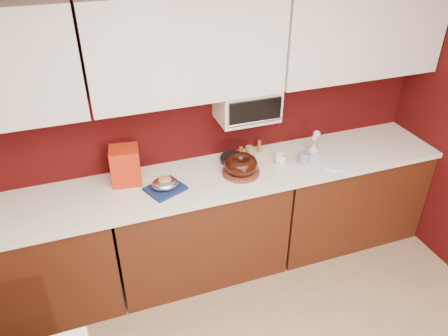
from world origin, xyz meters
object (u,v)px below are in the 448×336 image
(foil_ham_nest, at_px, (165,183))
(flower_vase, at_px, (313,148))
(bundt_cake, at_px, (241,165))
(blue_jar, at_px, (304,158))
(toaster_oven, at_px, (247,103))
(coffee_mug, at_px, (281,158))
(pandoro_box, at_px, (125,165))

(foil_ham_nest, bearing_deg, flower_vase, 4.42)
(bundt_cake, xyz_separation_m, flower_vase, (0.66, 0.08, -0.02))
(blue_jar, bearing_deg, foil_ham_nest, 179.66)
(blue_jar, bearing_deg, flower_vase, 36.88)
(bundt_cake, height_order, foil_ham_nest, bundt_cake)
(toaster_oven, xyz_separation_m, coffee_mug, (0.23, -0.16, -0.43))
(foil_ham_nest, distance_m, pandoro_box, 0.32)
(toaster_oven, height_order, blue_jar, toaster_oven)
(coffee_mug, relative_size, blue_jar, 0.92)
(bundt_cake, distance_m, coffee_mug, 0.35)
(foil_ham_nest, xyz_separation_m, pandoro_box, (-0.24, 0.20, 0.08))
(bundt_cake, relative_size, foil_ham_nest, 1.34)
(toaster_oven, xyz_separation_m, blue_jar, (0.40, -0.23, -0.43))
(pandoro_box, xyz_separation_m, blue_jar, (1.35, -0.20, -0.09))
(flower_vase, bearing_deg, pandoro_box, 176.09)
(flower_vase, bearing_deg, toaster_oven, 167.02)
(foil_ham_nest, height_order, flower_vase, flower_vase)
(pandoro_box, distance_m, blue_jar, 1.37)
(foil_ham_nest, relative_size, blue_jar, 1.94)
(coffee_mug, xyz_separation_m, blue_jar, (0.17, -0.06, 0.00))
(toaster_oven, distance_m, bundt_cake, 0.46)
(toaster_oven, height_order, coffee_mug, toaster_oven)
(bundt_cake, distance_m, foil_ham_nest, 0.59)
(pandoro_box, bearing_deg, coffee_mug, 1.11)
(bundt_cake, height_order, coffee_mug, bundt_cake)
(foil_ham_nest, distance_m, coffee_mug, 0.94)
(coffee_mug, relative_size, flower_vase, 0.81)
(pandoro_box, xyz_separation_m, flower_vase, (1.48, -0.10, -0.08))
(toaster_oven, distance_m, flower_vase, 0.70)
(pandoro_box, bearing_deg, toaster_oven, 9.32)
(blue_jar, height_order, flower_vase, flower_vase)
(foil_ham_nest, relative_size, pandoro_box, 0.68)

